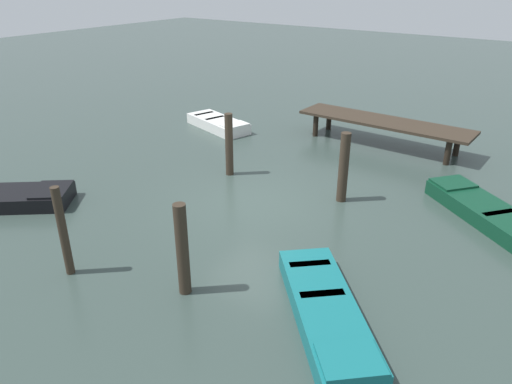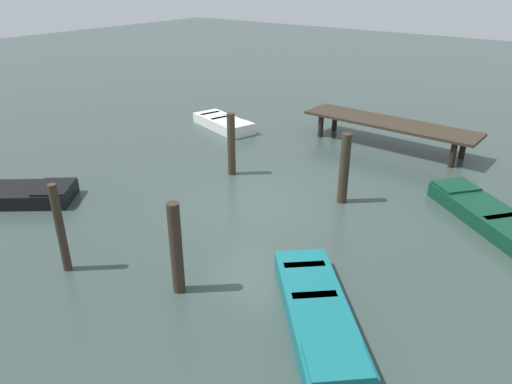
{
  "view_description": "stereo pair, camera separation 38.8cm",
  "coord_description": "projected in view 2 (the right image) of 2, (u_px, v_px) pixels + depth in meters",
  "views": [
    {
      "loc": [
        6.94,
        -9.8,
        5.97
      ],
      "look_at": [
        0.0,
        0.0,
        0.35
      ],
      "focal_mm": 33.66,
      "sensor_mm": 36.0,
      "label": 1
    },
    {
      "loc": [
        7.25,
        -9.57,
        5.97
      ],
      "look_at": [
        0.0,
        0.0,
        0.35
      ],
      "focal_mm": 33.66,
      "sensor_mm": 36.0,
      "label": 2
    }
  ],
  "objects": [
    {
      "name": "ground_plane",
      "position": [
        256.0,
        203.0,
        13.41
      ],
      "size": [
        80.0,
        80.0,
        0.0
      ],
      "primitive_type": "plane",
      "color": "#33423D"
    },
    {
      "name": "dock_segment",
      "position": [
        389.0,
        124.0,
        17.33
      ],
      "size": [
        6.35,
        1.68,
        0.95
      ],
      "rotation": [
        0.0,
        0.0,
        -0.03
      ],
      "color": "#33281E",
      "rests_on": "ground_plane"
    },
    {
      "name": "rowboat_dark_green",
      "position": [
        490.0,
        216.0,
        12.24
      ],
      "size": [
        3.78,
        3.36,
        0.46
      ],
      "rotation": [
        0.0,
        0.0,
        2.46
      ],
      "color": "#0C3823",
      "rests_on": "ground_plane"
    },
    {
      "name": "rowboat_white",
      "position": [
        224.0,
        123.0,
        19.62
      ],
      "size": [
        3.19,
        1.95,
        0.46
      ],
      "rotation": [
        0.0,
        0.0,
        6.0
      ],
      "color": "silver",
      "rests_on": "ground_plane"
    },
    {
      "name": "rowboat_teal",
      "position": [
        318.0,
        313.0,
        8.81
      ],
      "size": [
        3.33,
        3.48,
        0.46
      ],
      "rotation": [
        0.0,
        0.0,
        5.46
      ],
      "color": "#14666B",
      "rests_on": "ground_plane"
    },
    {
      "name": "mooring_piling_mid_left",
      "position": [
        231.0,
        144.0,
        14.91
      ],
      "size": [
        0.25,
        0.25,
        1.99
      ],
      "primitive_type": "cylinder",
      "color": "#33281E",
      "rests_on": "ground_plane"
    },
    {
      "name": "mooring_piling_mid_right",
      "position": [
        344.0,
        169.0,
        13.09
      ],
      "size": [
        0.27,
        0.27,
        2.0
      ],
      "primitive_type": "cylinder",
      "color": "#33281E",
      "rests_on": "ground_plane"
    },
    {
      "name": "mooring_piling_far_left",
      "position": [
        176.0,
        249.0,
        9.38
      ],
      "size": [
        0.25,
        0.25,
        1.99
      ],
      "primitive_type": "cylinder",
      "color": "#33281E",
      "rests_on": "ground_plane"
    },
    {
      "name": "mooring_piling_far_right",
      "position": [
        60.0,
        229.0,
        10.05
      ],
      "size": [
        0.18,
        0.18,
        2.03
      ],
      "primitive_type": "cylinder",
      "color": "#33281E",
      "rests_on": "ground_plane"
    }
  ]
}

